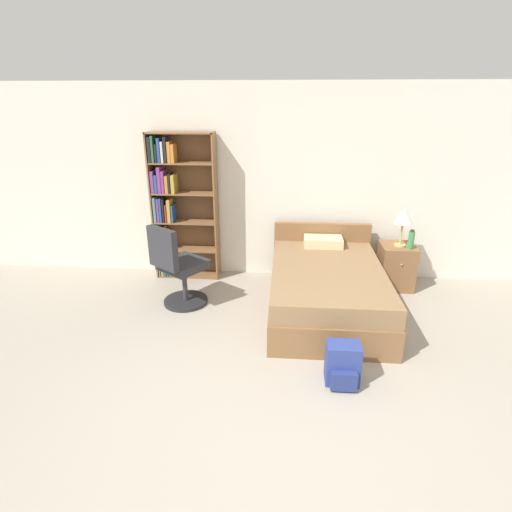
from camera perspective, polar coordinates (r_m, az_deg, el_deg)
The scene contains 9 objects.
ground_plane at distance 3.22m, azimuth 4.96°, elevation -26.17°, with size 14.00×14.00×0.00m, color #A39989.
wall_back at distance 5.51m, azimuth 5.30°, elevation 10.12°, with size 9.00×0.06×2.60m.
bookshelf at distance 5.58m, azimuth -11.32°, elevation 7.04°, with size 0.88×0.29×1.99m.
bed at distance 4.84m, azimuth 9.96°, elevation -4.37°, with size 1.30×1.98×0.81m.
office_chair at distance 4.86m, azimuth -11.10°, elevation -1.81°, with size 0.70×0.72×1.04m.
nightstand at distance 5.65m, azimuth 19.33°, elevation -1.37°, with size 0.44×0.47×0.59m.
table_lamp at distance 5.42m, azimuth 20.34°, elevation 5.22°, with size 0.24×0.24×0.50m.
water_bottle at distance 5.44m, azimuth 21.28°, elevation 2.18°, with size 0.08×0.08×0.25m.
backpack_blue at distance 3.74m, azimuth 12.29°, elevation -14.95°, with size 0.30×0.28×0.39m.
Camera 1 is at (-0.08, -2.17, 2.37)m, focal length 28.00 mm.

